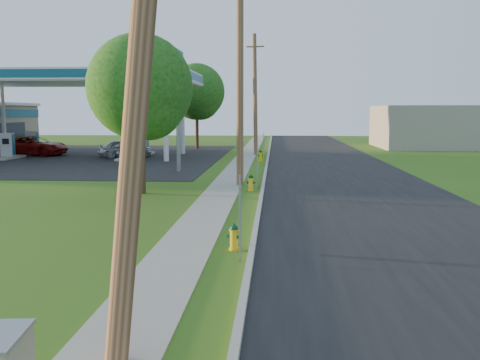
% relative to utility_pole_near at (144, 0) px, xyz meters
% --- Properties ---
extents(ground_plane, '(140.00, 140.00, 0.00)m').
position_rel_utility_pole_near_xyz_m(ground_plane, '(0.60, 1.00, -4.80)').
color(ground_plane, '#335A13').
rests_on(ground_plane, ground).
extents(road, '(8.00, 120.00, 0.02)m').
position_rel_utility_pole_near_xyz_m(road, '(5.10, 11.00, -4.79)').
color(road, black).
rests_on(road, ground).
extents(curb, '(0.15, 120.00, 0.15)m').
position_rel_utility_pole_near_xyz_m(curb, '(1.10, 11.00, -4.73)').
color(curb, '#9E9B91').
rests_on(curb, ground).
extents(sidewalk, '(1.50, 120.00, 0.03)m').
position_rel_utility_pole_near_xyz_m(sidewalk, '(-0.65, 11.00, -4.79)').
color(sidewalk, '#9B998D').
rests_on(sidewalk, ground).
extents(forecourt, '(26.00, 28.00, 0.02)m').
position_rel_utility_pole_near_xyz_m(forecourt, '(-15.40, 33.00, -4.79)').
color(forecourt, black).
rests_on(forecourt, ground).
extents(utility_pole_near, '(1.40, 0.32, 9.48)m').
position_rel_utility_pole_near_xyz_m(utility_pole_near, '(0.00, 0.00, 0.00)').
color(utility_pole_near, brown).
rests_on(utility_pole_near, ground).
extents(utility_pole_mid, '(1.40, 0.32, 9.80)m').
position_rel_utility_pole_near_xyz_m(utility_pole_mid, '(-0.00, 18.00, 0.15)').
color(utility_pole_mid, brown).
rests_on(utility_pole_mid, ground).
extents(utility_pole_far, '(1.40, 0.32, 9.50)m').
position_rel_utility_pole_near_xyz_m(utility_pole_far, '(-0.00, 36.00, 0.00)').
color(utility_pole_far, brown).
rests_on(utility_pole_far, ground).
extents(sign_post_near, '(0.05, 0.04, 2.00)m').
position_rel_utility_pole_near_xyz_m(sign_post_near, '(0.85, 5.20, -3.80)').
color(sign_post_near, gray).
rests_on(sign_post_near, ground).
extents(sign_post_mid, '(0.05, 0.04, 2.00)m').
position_rel_utility_pole_near_xyz_m(sign_post_mid, '(0.85, 17.00, -3.80)').
color(sign_post_mid, gray).
rests_on(sign_post_mid, ground).
extents(sign_post_far, '(0.05, 0.04, 2.00)m').
position_rel_utility_pole_near_xyz_m(sign_post_far, '(0.85, 29.20, -3.80)').
color(sign_post_far, gray).
rests_on(sign_post_far, ground).
extents(gas_canopy, '(18.18, 9.18, 6.40)m').
position_rel_utility_pole_near_xyz_m(gas_canopy, '(-13.40, 33.00, 1.09)').
color(gas_canopy, silver).
rests_on(gas_canopy, ground).
extents(fuel_pump_nw, '(1.20, 3.20, 1.90)m').
position_rel_utility_pole_near_xyz_m(fuel_pump_nw, '(-17.90, 31.00, -4.08)').
color(fuel_pump_nw, '#9E9B91').
rests_on(fuel_pump_nw, ground).
extents(fuel_pump_ne, '(1.20, 3.20, 1.90)m').
position_rel_utility_pole_near_xyz_m(fuel_pump_ne, '(-8.90, 31.00, -4.08)').
color(fuel_pump_ne, '#9E9B91').
rests_on(fuel_pump_ne, ground).
extents(fuel_pump_sw, '(1.20, 3.20, 1.90)m').
position_rel_utility_pole_near_xyz_m(fuel_pump_sw, '(-17.90, 35.00, -4.08)').
color(fuel_pump_sw, '#9E9B91').
rests_on(fuel_pump_sw, ground).
extents(fuel_pump_se, '(1.20, 3.20, 1.90)m').
position_rel_utility_pole_near_xyz_m(fuel_pump_se, '(-8.90, 35.00, -4.08)').
color(fuel_pump_se, '#9E9B91').
rests_on(fuel_pump_se, ground).
extents(price_pylon, '(0.34, 2.04, 6.85)m').
position_rel_utility_pole_near_xyz_m(price_pylon, '(-3.90, 23.50, 0.63)').
color(price_pylon, gray).
rests_on(price_pylon, ground).
extents(distant_building, '(14.00, 10.00, 4.00)m').
position_rel_utility_pole_near_xyz_m(distant_building, '(18.60, 46.00, -2.80)').
color(distant_building, gray).
rests_on(distant_building, ground).
extents(tree_verge, '(4.38, 4.38, 6.63)m').
position_rel_utility_pole_near_xyz_m(tree_verge, '(-3.85, 15.13, -0.53)').
color(tree_verge, '#342012').
rests_on(tree_verge, ground).
extents(tree_lot, '(5.19, 5.19, 7.87)m').
position_rel_utility_pole_near_xyz_m(tree_lot, '(-5.56, 42.63, 0.26)').
color(tree_lot, '#342012').
rests_on(tree_lot, ground).
extents(hydrant_near, '(0.35, 0.31, 0.68)m').
position_rel_utility_pole_near_xyz_m(hydrant_near, '(0.64, 6.16, -4.47)').
color(hydrant_near, yellow).
rests_on(hydrant_near, ground).
extents(hydrant_mid, '(0.38, 0.34, 0.73)m').
position_rel_utility_pole_near_xyz_m(hydrant_mid, '(0.60, 16.20, -4.44)').
color(hydrant_mid, yellow).
rests_on(hydrant_mid, ground).
extents(hydrant_far, '(0.42, 0.38, 0.81)m').
position_rel_utility_pole_near_xyz_m(hydrant_far, '(0.62, 30.22, -4.41)').
color(hydrant_far, '#EED200').
rests_on(hydrant_far, ground).
extents(car_red, '(5.71, 3.21, 1.51)m').
position_rel_utility_pole_near_xyz_m(car_red, '(-17.37, 34.08, -4.05)').
color(car_red, maroon).
rests_on(car_red, ground).
extents(car_silver, '(4.31, 2.85, 1.36)m').
position_rel_utility_pole_near_xyz_m(car_silver, '(-9.76, 33.08, -4.12)').
color(car_silver, '#B4B6BC').
rests_on(car_silver, ground).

